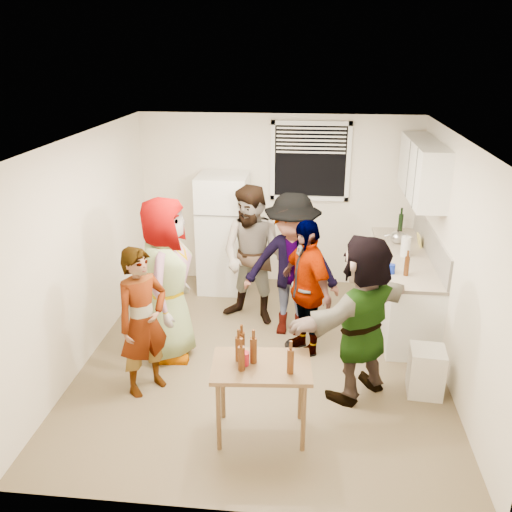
# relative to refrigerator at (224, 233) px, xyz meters

# --- Properties ---
(room) EXTENTS (4.00, 4.50, 2.50)m
(room) POSITION_rel_refrigerator_xyz_m (0.75, -1.88, -0.85)
(room) COLOR white
(room) RESTS_ON ground
(window) EXTENTS (1.12, 0.10, 1.06)m
(window) POSITION_rel_refrigerator_xyz_m (1.20, 0.33, 1.00)
(window) COLOR white
(window) RESTS_ON room
(refrigerator) EXTENTS (0.70, 0.70, 1.70)m
(refrigerator) POSITION_rel_refrigerator_xyz_m (0.00, 0.00, 0.00)
(refrigerator) COLOR white
(refrigerator) RESTS_ON ground
(counter_lower) EXTENTS (0.60, 2.20, 0.86)m
(counter_lower) POSITION_rel_refrigerator_xyz_m (2.45, -0.73, -0.42)
(counter_lower) COLOR white
(counter_lower) RESTS_ON ground
(countertop) EXTENTS (0.64, 2.22, 0.04)m
(countertop) POSITION_rel_refrigerator_xyz_m (2.45, -0.73, 0.03)
(countertop) COLOR #C5B49C
(countertop) RESTS_ON counter_lower
(backsplash) EXTENTS (0.03, 2.20, 0.36)m
(backsplash) POSITION_rel_refrigerator_xyz_m (2.74, -0.73, 0.23)
(backsplash) COLOR beige
(backsplash) RESTS_ON countertop
(upper_cabinets) EXTENTS (0.34, 1.60, 0.70)m
(upper_cabinets) POSITION_rel_refrigerator_xyz_m (2.58, -0.53, 1.10)
(upper_cabinets) COLOR white
(upper_cabinets) RESTS_ON room
(kettle) EXTENTS (0.28, 0.25, 0.20)m
(kettle) POSITION_rel_refrigerator_xyz_m (2.40, -0.31, 0.05)
(kettle) COLOR silver
(kettle) RESTS_ON countertop
(paper_towel) EXTENTS (0.12, 0.12, 0.25)m
(paper_towel) POSITION_rel_refrigerator_xyz_m (2.43, -0.78, 0.05)
(paper_towel) COLOR white
(paper_towel) RESTS_ON countertop
(wine_bottle) EXTENTS (0.07, 0.07, 0.26)m
(wine_bottle) POSITION_rel_refrigerator_xyz_m (2.50, 0.17, 0.05)
(wine_bottle) COLOR black
(wine_bottle) RESTS_ON countertop
(beer_bottle_counter) EXTENTS (0.06, 0.06, 0.22)m
(beer_bottle_counter) POSITION_rel_refrigerator_xyz_m (2.35, -1.41, 0.05)
(beer_bottle_counter) COLOR #47230C
(beer_bottle_counter) RESTS_ON countertop
(blue_cup) EXTENTS (0.08, 0.08, 0.11)m
(blue_cup) POSITION_rel_refrigerator_xyz_m (2.19, -1.37, 0.05)
(blue_cup) COLOR #0E25A5
(blue_cup) RESTS_ON countertop
(picture_frame) EXTENTS (0.02, 0.19, 0.16)m
(picture_frame) POSITION_rel_refrigerator_xyz_m (2.67, -0.38, 0.13)
(picture_frame) COLOR #EFDB60
(picture_frame) RESTS_ON countertop
(trash_bin) EXTENTS (0.37, 0.37, 0.51)m
(trash_bin) POSITION_rel_refrigerator_xyz_m (2.47, -2.39, -0.60)
(trash_bin) COLOR silver
(trash_bin) RESTS_ON ground
(serving_table) EXTENTS (0.92, 0.65, 0.74)m
(serving_table) POSITION_rel_refrigerator_xyz_m (0.85, -3.20, -0.85)
(serving_table) COLOR brown
(serving_table) RESTS_ON ground
(beer_bottle_table) EXTENTS (0.06, 0.06, 0.24)m
(beer_bottle_table) POSITION_rel_refrigerator_xyz_m (0.78, -3.17, -0.11)
(beer_bottle_table) COLOR #47230C
(beer_bottle_table) RESTS_ON serving_table
(red_cup) EXTENTS (0.09, 0.09, 0.12)m
(red_cup) POSITION_rel_refrigerator_xyz_m (0.70, -3.21, -0.11)
(red_cup) COLOR maroon
(red_cup) RESTS_ON serving_table
(guest_grey) EXTENTS (1.91, 0.96, 0.60)m
(guest_grey) POSITION_rel_refrigerator_xyz_m (-0.33, -1.92, -0.85)
(guest_grey) COLOR gray
(guest_grey) RESTS_ON ground
(guest_stripe) EXTENTS (1.58, 1.43, 0.38)m
(guest_stripe) POSITION_rel_refrigerator_xyz_m (-0.40, -2.61, -0.85)
(guest_stripe) COLOR #141933
(guest_stripe) RESTS_ON ground
(guest_back_left) EXTENTS (1.43, 1.99, 0.68)m
(guest_back_left) POSITION_rel_refrigerator_xyz_m (0.54, -0.98, -0.85)
(guest_back_left) COLOR brown
(guest_back_left) RESTS_ON ground
(guest_back_right) EXTENTS (1.29, 1.88, 0.67)m
(guest_back_right) POSITION_rel_refrigerator_xyz_m (1.03, -1.25, -0.85)
(guest_back_right) COLOR #46464B
(guest_back_right) RESTS_ON ground
(guest_black) EXTENTS (1.88, 1.66, 0.39)m
(guest_black) POSITION_rel_refrigerator_xyz_m (1.21, -1.68, -0.85)
(guest_black) COLOR black
(guest_black) RESTS_ON ground
(guest_orange) EXTENTS (2.36, 2.36, 0.51)m
(guest_orange) POSITION_rel_refrigerator_xyz_m (1.78, -2.46, -0.85)
(guest_orange) COLOR #D56947
(guest_orange) RESTS_ON ground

